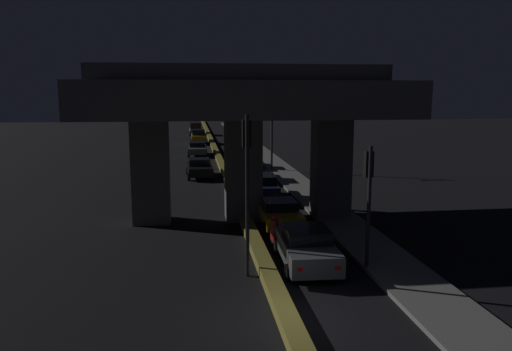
{
  "coord_description": "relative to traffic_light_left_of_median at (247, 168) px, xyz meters",
  "views": [
    {
      "loc": [
        -2.6,
        -13.18,
        6.52
      ],
      "look_at": [
        1.12,
        15.36,
        1.68
      ],
      "focal_mm": 35.0,
      "sensor_mm": 36.0,
      "label": 1
    }
  ],
  "objects": [
    {
      "name": "car_white_fourth",
      "position": [
        2.52,
        18.97,
        -3.16
      ],
      "size": [
        2.05,
        4.41,
        1.44
      ],
      "rotation": [
        0.0,
        0.0,
        1.57
      ],
      "color": "silver",
      "rests_on": "ground_plane"
    },
    {
      "name": "median_divider",
      "position": [
        0.7,
        31.17,
        -3.73
      ],
      "size": [
        0.6,
        126.0,
        0.36
      ],
      "primitive_type": "cube",
      "color": "olive",
      "rests_on": "ground_plane"
    },
    {
      "name": "pedestrian_on_sidewalk",
      "position": [
        5.85,
        9.58,
        -2.94
      ],
      "size": [
        0.39,
        0.39,
        1.64
      ],
      "color": "#2D261E",
      "rests_on": "sidewalk_right"
    },
    {
      "name": "motorcycle_red_filtering_near",
      "position": [
        1.47,
        2.81,
        -3.27
      ],
      "size": [
        0.32,
        1.78,
        1.51
      ],
      "rotation": [
        0.0,
        0.0,
        1.57
      ],
      "color": "black",
      "rests_on": "ground_plane"
    },
    {
      "name": "car_silver_fourth_oncoming",
      "position": [
        -1.22,
        59.63,
        -2.94
      ],
      "size": [
        2.05,
        4.33,
        1.86
      ],
      "rotation": [
        0.0,
        0.0,
        -1.55
      ],
      "color": "gray",
      "rests_on": "ground_plane"
    },
    {
      "name": "car_grey_second_oncoming",
      "position": [
        -1.28,
        34.6,
        -3.18
      ],
      "size": [
        2.02,
        4.62,
        1.38
      ],
      "rotation": [
        0.0,
        0.0,
        -1.59
      ],
      "color": "#515459",
      "rests_on": "ground_plane"
    },
    {
      "name": "elevated_overpass",
      "position": [
        0.7,
        8.09,
        1.69
      ],
      "size": [
        15.39,
        9.33,
        7.9
      ],
      "color": "#5B5956",
      "rests_on": "ground_plane"
    },
    {
      "name": "car_black_lead_oncoming",
      "position": [
        -1.31,
        21.25,
        -3.18
      ],
      "size": [
        2.09,
        4.31,
        1.44
      ],
      "rotation": [
        0.0,
        0.0,
        -1.53
      ],
      "color": "black",
      "rests_on": "ground_plane"
    },
    {
      "name": "street_lamp",
      "position": [
        4.34,
        23.26,
        0.45
      ],
      "size": [
        2.19,
        0.32,
        7.31
      ],
      "color": "#2D2D30",
      "rests_on": "ground_plane"
    },
    {
      "name": "car_dark_green_fifth",
      "position": [
        2.71,
        24.98,
        -3.17
      ],
      "size": [
        2.09,
        4.67,
        1.47
      ],
      "rotation": [
        0.0,
        0.0,
        1.56
      ],
      "color": "black",
      "rests_on": "ground_plane"
    },
    {
      "name": "sidewalk_right",
      "position": [
        5.49,
        24.17,
        -3.83
      ],
      "size": [
        2.32,
        126.0,
        0.16
      ],
      "primitive_type": "cube",
      "color": "slate",
      "rests_on": "ground_plane"
    },
    {
      "name": "ground_plane",
      "position": [
        0.7,
        -3.83,
        -3.91
      ],
      "size": [
        200.0,
        200.0,
        0.0
      ],
      "primitive_type": "plane",
      "color": "black"
    },
    {
      "name": "car_taxi_yellow_third_oncoming",
      "position": [
        -0.97,
        46.63,
        -2.98
      ],
      "size": [
        1.95,
        4.24,
        1.79
      ],
      "rotation": [
        0.0,
        0.0,
        -1.56
      ],
      "color": "gold",
      "rests_on": "ground_plane"
    },
    {
      "name": "car_grey_lead",
      "position": [
        2.32,
        0.73,
        -3.15
      ],
      "size": [
        2.12,
        4.71,
        1.51
      ],
      "rotation": [
        0.0,
        0.0,
        1.53
      ],
      "color": "#515459",
      "rests_on": "ground_plane"
    },
    {
      "name": "car_dark_blue_third",
      "position": [
        2.29,
        12.65,
        -3.1
      ],
      "size": [
        2.09,
        4.51,
        1.56
      ],
      "rotation": [
        0.0,
        0.0,
        1.53
      ],
      "color": "#141938",
      "rests_on": "ground_plane"
    },
    {
      "name": "traffic_light_right_of_median",
      "position": [
        4.42,
        0.01,
        -0.75
      ],
      "size": [
        0.3,
        0.49,
        4.62
      ],
      "color": "black",
      "rests_on": "ground_plane"
    },
    {
      "name": "car_taxi_yellow_second",
      "position": [
        2.27,
        6.27,
        -3.21
      ],
      "size": [
        1.95,
        4.18,
        1.36
      ],
      "rotation": [
        0.0,
        0.0,
        1.56
      ],
      "color": "gold",
      "rests_on": "ground_plane"
    },
    {
      "name": "traffic_light_left_of_median",
      "position": [
        0.0,
        0.0,
        0.0
      ],
      "size": [
        0.3,
        0.49,
        5.77
      ],
      "color": "black",
      "rests_on": "ground_plane"
    }
  ]
}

